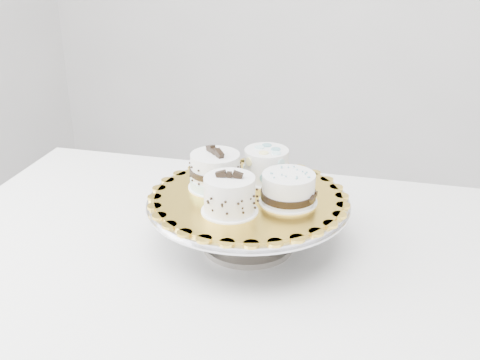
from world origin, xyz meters
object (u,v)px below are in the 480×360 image
at_px(cake_swirl, 230,195).
at_px(cake_ribbon, 289,189).
at_px(table, 243,283).
at_px(cake_board, 248,197).
at_px(cake_dots, 266,164).
at_px(cake_banded, 215,172).
at_px(cake_stand, 248,214).

distance_m(cake_swirl, cake_ribbon, 0.12).
height_order(table, cake_swirl, cake_swirl).
distance_m(cake_board, cake_dots, 0.09).
xyz_separation_m(table, cake_ribbon, (0.08, 0.04, 0.21)).
height_order(cake_banded, cake_ribbon, cake_banded).
relative_size(cake_stand, cake_swirl, 3.40).
xyz_separation_m(cake_banded, cake_dots, (0.08, 0.08, 0.00)).
bearing_deg(cake_board, cake_dots, 89.09).
bearing_deg(cake_board, cake_swirl, -92.74).
bearing_deg(cake_banded, table, 7.40).
relative_size(table, cake_ribbon, 12.46).
relative_size(cake_banded, cake_ribbon, 1.16).
relative_size(cake_banded, cake_dots, 1.22).
bearing_deg(cake_banded, cake_board, 28.39).
bearing_deg(cake_ribbon, cake_banded, 172.56).
bearing_deg(cake_ribbon, cake_swirl, -142.49).
xyz_separation_m(table, cake_board, (-0.00, 0.03, 0.18)).
height_order(cake_swirl, cake_banded, cake_banded).
xyz_separation_m(cake_dots, cake_ribbon, (0.08, -0.08, -0.01)).
bearing_deg(table, cake_board, 83.92).
distance_m(table, cake_board, 0.18).
relative_size(cake_stand, cake_dots, 3.56).
height_order(cake_swirl, cake_dots, cake_swirl).
bearing_deg(cake_banded, cake_swirl, -14.88).
height_order(table, cake_board, cake_board).
bearing_deg(cake_dots, cake_stand, -104.09).
distance_m(table, cake_banded, 0.23).
relative_size(table, cake_stand, 3.67).
distance_m(table, cake_ribbon, 0.23).
height_order(table, cake_banded, cake_banded).
distance_m(cake_stand, cake_board, 0.04).
distance_m(cake_banded, cake_ribbon, 0.16).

